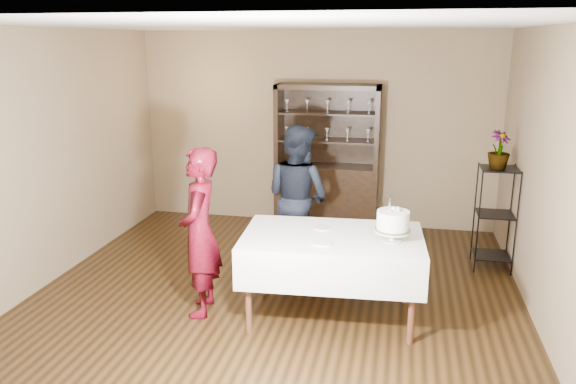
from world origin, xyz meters
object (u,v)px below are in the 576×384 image
man (298,197)px  potted_plant (499,150)px  china_hutch (327,182)px  cake_table (332,255)px  plant_etagere (495,214)px  cake (393,222)px  woman (200,232)px

man → potted_plant: 2.29m
china_hutch → cake_table: (0.42, -2.63, -0.03)m
cake_table → man: bearing=114.9°
china_hutch → plant_etagere: 2.33m
china_hutch → potted_plant: (2.05, -1.06, 0.73)m
china_hutch → plant_etagere: size_ratio=1.67×
man → china_hutch: bearing=-65.1°
man → cake_table: bearing=145.3°
cake → man: bearing=131.3°
plant_etagere → cake: (-1.12, -1.64, 0.35)m
cake_table → potted_plant: potted_plant is taller
china_hutch → cake: (0.96, -2.69, 0.34)m
cake_table → cake: cake is taller
cake → plant_etagere: bearing=55.6°
woman → man: size_ratio=0.97×
china_hutch → man: 1.46m
woman → potted_plant: bearing=110.2°
china_hutch → man: china_hutch is taller
potted_plant → china_hutch: bearing=152.6°
cake_table → man: size_ratio=1.03×
cake_table → woman: bearing=-173.7°
woman → potted_plant: woman is taller
cake_table → cake: bearing=-6.1°
china_hutch → cake_table: china_hutch is taller
plant_etagere → potted_plant: size_ratio=2.85×
cake → potted_plant: 2.00m
plant_etagere → man: (-2.22, -0.39, 0.18)m
cake_table → man: 1.33m
plant_etagere → potted_plant: potted_plant is taller
china_hutch → cake_table: 2.67m
china_hutch → cake: china_hutch is taller
woman → cake: bearing=82.1°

